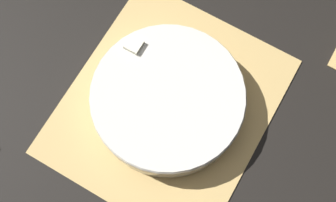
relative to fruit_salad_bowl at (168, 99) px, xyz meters
The scene contains 3 objects.
ground_plane 0.04m from the fruit_salad_bowl, 85.13° to the right, with size 6.00×6.00×0.00m, color black.
bamboo_mat_center 0.04m from the fruit_salad_bowl, 85.13° to the right, with size 0.43×0.37×0.01m.
fruit_salad_bowl is the anchor object (origin of this frame).
Camera 1 is at (-0.23, -0.13, 0.87)m, focal length 50.00 mm.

